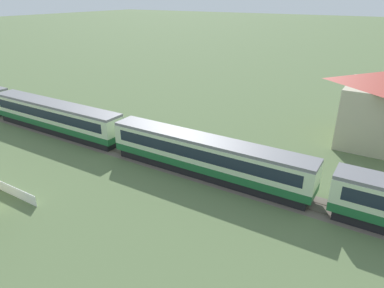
# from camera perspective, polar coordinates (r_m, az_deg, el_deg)

# --- Properties ---
(passenger_train) EXTENTS (114.04, 2.98, 4.09)m
(passenger_train) POSITION_cam_1_polar(r_m,az_deg,el_deg) (34.30, 2.74, -1.95)
(passenger_train) COLOR #1E6033
(passenger_train) RESTS_ON ground_plane
(railway_track) EXTENTS (166.12, 3.60, 0.04)m
(railway_track) POSITION_cam_1_polar(r_m,az_deg,el_deg) (38.60, -6.02, -2.71)
(railway_track) COLOR #665B51
(railway_track) RESTS_ON ground_plane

